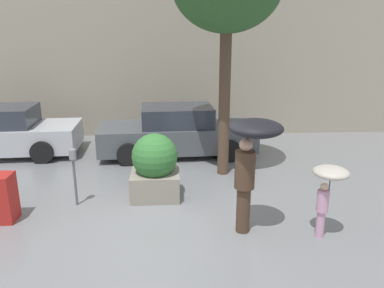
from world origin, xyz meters
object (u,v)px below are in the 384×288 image
parking_meter (74,165)px  newspaper_box (0,198)px  person_adult (252,149)px  parked_car_far (1,133)px  planter_box (155,167)px  parked_car_near (177,132)px  person_child (328,183)px

parking_meter → newspaper_box: (-1.20, -0.60, -0.40)m
person_adult → newspaper_box: (-4.44, 0.64, -1.06)m
parked_car_far → newspaper_box: 4.37m
planter_box → person_adult: bearing=-43.1°
parked_car_near → newspaper_box: size_ratio=4.93×
person_child → parked_car_near: parked_car_near is taller
planter_box → person_adult: size_ratio=0.68×
person_adult → newspaper_box: person_adult is taller
parked_car_near → newspaper_box: parked_car_near is taller
planter_box → person_adult: 2.42m
parked_car_near → parked_car_far: same height
newspaper_box → parked_car_near: bearing=49.8°
person_adult → planter_box: bearing=155.8°
person_child → parked_car_far: parked_car_far is taller
planter_box → newspaper_box: 2.93m
parked_car_near → person_child: bearing=-156.7°
person_child → planter_box: bearing=144.4°
parked_car_far → person_adult: bearing=-130.6°
person_child → parking_meter: (-4.48, 1.46, -0.13)m
planter_box → parking_meter: 1.61m
planter_box → newspaper_box: size_ratio=1.53×
parked_car_near → parked_car_far: size_ratio=1.02×
newspaper_box → person_child: bearing=-8.6°
person_adult → parked_car_far: (-6.12, 4.67, -0.88)m
parked_car_near → parking_meter: (-2.07, -3.28, 0.21)m
parked_car_far → planter_box: bearing=-128.2°
person_child → parked_car_far: (-7.37, 4.88, -0.35)m
planter_box → parked_car_far: bearing=145.1°
person_child → parked_car_near: size_ratio=0.28×
person_child → parked_car_near: 5.32m
parked_car_near → person_adult: bearing=-169.2°
person_child → newspaper_box: size_ratio=1.39×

